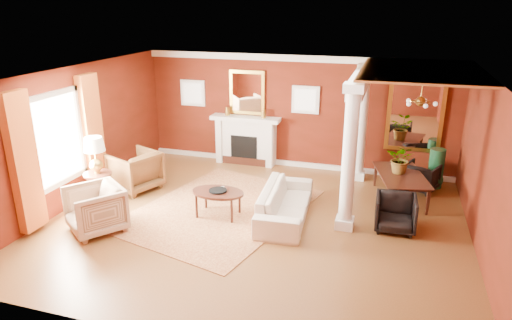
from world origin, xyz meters
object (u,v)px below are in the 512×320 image
(sofa, at_px, (285,198))
(armchair_stripe, at_px, (95,207))
(armchair_leopard, at_px, (135,169))
(side_table, at_px, (96,160))
(dining_table, at_px, (402,180))
(coffee_table, at_px, (218,193))

(sofa, bearing_deg, armchair_stripe, 111.50)
(armchair_leopard, distance_m, side_table, 1.10)
(armchair_leopard, distance_m, armchair_stripe, 2.07)
(sofa, xyz_separation_m, armchair_leopard, (-3.67, 0.45, 0.06))
(armchair_stripe, bearing_deg, side_table, 159.21)
(armchair_stripe, bearing_deg, armchair_leopard, 137.35)
(sofa, distance_m, dining_table, 2.76)
(side_table, bearing_deg, coffee_table, 3.51)
(armchair_leopard, relative_size, side_table, 0.67)
(sofa, bearing_deg, armchair_leopard, 78.77)
(armchair_leopard, height_order, armchair_stripe, armchair_leopard)
(armchair_leopard, height_order, side_table, side_table)
(side_table, relative_size, dining_table, 0.88)
(armchair_leopard, bearing_deg, armchair_stripe, 32.62)
(coffee_table, height_order, dining_table, dining_table)
(armchair_leopard, xyz_separation_m, armchair_stripe, (0.38, -2.04, -0.01))
(armchair_stripe, relative_size, dining_table, 0.58)
(coffee_table, bearing_deg, armchair_leopard, 162.00)
(armchair_stripe, distance_m, coffee_table, 2.35)
(armchair_leopard, xyz_separation_m, coffee_table, (2.36, -0.77, -0.01))
(side_table, height_order, dining_table, side_table)
(coffee_table, bearing_deg, armchair_stripe, -147.25)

